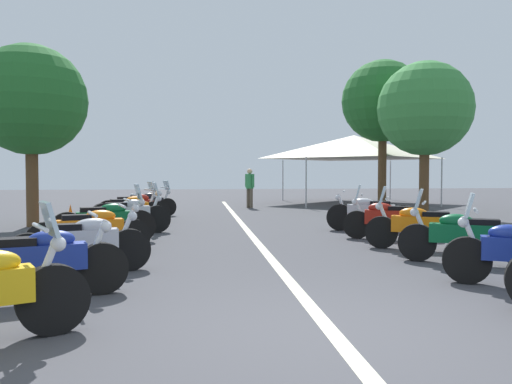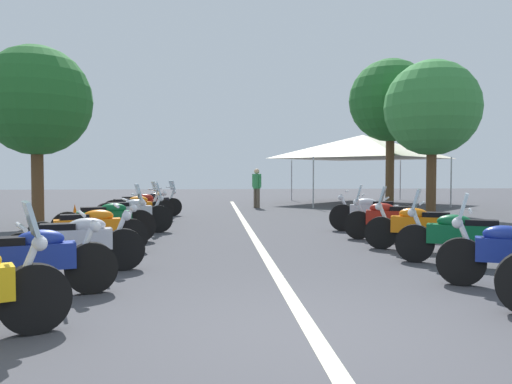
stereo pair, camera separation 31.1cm
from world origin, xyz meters
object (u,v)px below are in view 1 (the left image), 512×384
(motorcycle_left_row_8, at_px, (146,203))
(event_tent, at_px, (354,147))
(motorcycle_left_row_1, at_px, (37,261))
(motorcycle_left_row_4, at_px, (106,221))
(motorcycle_left_row_5, at_px, (127,214))
(motorcycle_left_row_2, at_px, (82,243))
(roadside_tree_0, at_px, (31,101))
(roadside_tree_1, at_px, (425,109))
(motorcycle_right_row_5, at_px, (370,213))
(roadside_tree_2, at_px, (383,102))
(motorcycle_left_row_7, at_px, (134,206))
(traffic_cone_0, at_px, (71,216))
(motorcycle_right_row_2, at_px, (466,235))
(motorcycle_right_row_4, at_px, (387,218))
(motorcycle_right_row_3, at_px, (421,226))
(traffic_cone_1, at_px, (85,219))
(bystander_1, at_px, (250,185))
(motorcycle_left_row_3, at_px, (91,230))
(motorcycle_left_row_6, at_px, (129,209))

(motorcycle_left_row_8, bearing_deg, event_tent, 10.02)
(motorcycle_left_row_1, xyz_separation_m, motorcycle_left_row_4, (4.63, 0.05, 0.03))
(motorcycle_left_row_5, bearing_deg, motorcycle_left_row_2, -104.34)
(roadside_tree_0, height_order, event_tent, roadside_tree_0)
(motorcycle_left_row_1, distance_m, roadside_tree_1, 14.17)
(motorcycle_right_row_5, relative_size, roadside_tree_2, 0.37)
(roadside_tree_0, xyz_separation_m, roadside_tree_1, (1.95, -11.91, 0.17))
(motorcycle_left_row_7, distance_m, traffic_cone_0, 1.97)
(motorcycle_left_row_1, distance_m, motorcycle_right_row_5, 8.69)
(motorcycle_right_row_2, distance_m, roadside_tree_0, 11.31)
(motorcycle_left_row_7, xyz_separation_m, motorcycle_right_row_2, (-7.61, -6.12, -0.00))
(motorcycle_left_row_8, distance_m, motorcycle_right_row_4, 8.49)
(motorcycle_left_row_2, xyz_separation_m, motorcycle_left_row_7, (7.75, 0.20, 0.01))
(motorcycle_left_row_4, bearing_deg, roadside_tree_2, 25.91)
(motorcycle_right_row_3, distance_m, traffic_cone_1, 8.05)
(motorcycle_right_row_4, bearing_deg, motorcycle_right_row_2, 111.73)
(motorcycle_left_row_7, relative_size, traffic_cone_1, 3.37)
(motorcycle_right_row_2, bearing_deg, motorcycle_left_row_4, 1.84)
(motorcycle_right_row_3, height_order, roadside_tree_0, roadside_tree_0)
(motorcycle_right_row_3, xyz_separation_m, motorcycle_right_row_4, (1.54, 0.08, -0.00))
(motorcycle_left_row_5, xyz_separation_m, motorcycle_left_row_8, (4.58, 0.01, -0.02))
(motorcycle_right_row_3, xyz_separation_m, roadside_tree_2, (9.85, -2.85, 3.70))
(roadside_tree_1, bearing_deg, motorcycle_right_row_4, 148.74)
(event_tent, bearing_deg, motorcycle_right_row_2, 169.12)
(traffic_cone_1, distance_m, event_tent, 14.59)
(motorcycle_right_row_4, xyz_separation_m, bystander_1, (10.15, 2.01, 0.48))
(motorcycle_left_row_5, bearing_deg, motorcycle_left_row_3, -108.02)
(motorcycle_left_row_8, bearing_deg, motorcycle_left_row_6, -118.28)
(roadside_tree_1, bearing_deg, motorcycle_left_row_1, 137.74)
(roadside_tree_0, xyz_separation_m, event_tent, (9.08, -11.71, -0.73))
(motorcycle_left_row_7, height_order, roadside_tree_1, roadside_tree_1)
(motorcycle_left_row_2, relative_size, motorcycle_left_row_7, 0.95)
(motorcycle_right_row_4, distance_m, motorcycle_right_row_5, 1.53)
(motorcycle_left_row_6, distance_m, motorcycle_left_row_7, 1.43)
(motorcycle_left_row_1, height_order, motorcycle_right_row_3, motorcycle_right_row_3)
(roadside_tree_0, xyz_separation_m, roadside_tree_2, (4.72, -11.48, 0.78))
(motorcycle_left_row_6, xyz_separation_m, motorcycle_right_row_2, (-6.19, -6.08, -0.01))
(motorcycle_left_row_1, height_order, traffic_cone_1, motorcycle_left_row_1)
(motorcycle_right_row_2, height_order, roadside_tree_1, roadside_tree_1)
(motorcycle_left_row_4, xyz_separation_m, motorcycle_right_row_5, (1.59, -6.12, -0.01))
(motorcycle_left_row_7, bearing_deg, motorcycle_left_row_6, -103.60)
(motorcycle_left_row_1, xyz_separation_m, traffic_cone_1, (7.10, 1.00, -0.16))
(motorcycle_left_row_3, bearing_deg, event_tent, 40.11)
(motorcycle_right_row_3, distance_m, motorcycle_right_row_4, 1.55)
(motorcycle_left_row_6, distance_m, event_tent, 13.34)
(motorcycle_left_row_8, relative_size, roadside_tree_1, 0.39)
(motorcycle_left_row_6, bearing_deg, motorcycle_left_row_1, -117.49)
(motorcycle_left_row_7, bearing_deg, motorcycle_left_row_3, -105.43)
(motorcycle_right_row_4, bearing_deg, roadside_tree_2, -90.50)
(motorcycle_right_row_3, height_order, roadside_tree_1, roadside_tree_1)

